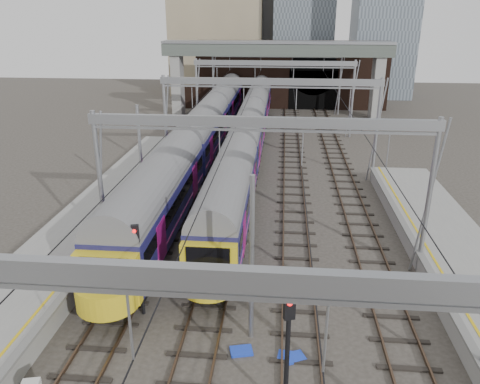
# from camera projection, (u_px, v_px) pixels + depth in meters

# --- Properties ---
(ground) EXTENTS (160.00, 160.00, 0.00)m
(ground) POSITION_uv_depth(u_px,v_px,m) (247.00, 371.00, 17.34)
(ground) COLOR #38332D
(ground) RESTS_ON ground
(platform_left) EXTENTS (4.32, 55.00, 1.12)m
(platform_left) POSITION_uv_depth(u_px,v_px,m) (19.00, 304.00, 20.34)
(platform_left) COLOR gray
(platform_left) RESTS_ON ground
(tracks) EXTENTS (14.40, 80.00, 0.22)m
(tracks) POSITION_uv_depth(u_px,v_px,m) (264.00, 211.00, 31.28)
(tracks) COLOR #4C3828
(tracks) RESTS_ON ground
(overhead_line) EXTENTS (16.80, 80.00, 8.00)m
(overhead_line) POSITION_uv_depth(u_px,v_px,m) (270.00, 97.00, 34.97)
(overhead_line) COLOR gray
(overhead_line) RESTS_ON ground
(retaining_wall) EXTENTS (28.00, 2.75, 9.00)m
(retaining_wall) POSITION_uv_depth(u_px,v_px,m) (287.00, 76.00, 63.96)
(retaining_wall) COLOR black
(retaining_wall) RESTS_ON ground
(overbridge) EXTENTS (28.00, 3.00, 9.25)m
(overbridge) POSITION_uv_depth(u_px,v_px,m) (276.00, 58.00, 57.52)
(overbridge) COLOR gray
(overbridge) RESTS_ON ground
(train_main) EXTENTS (2.59, 60.04, 4.53)m
(train_main) POSITION_uv_depth(u_px,v_px,m) (253.00, 117.00, 48.10)
(train_main) COLOR black
(train_main) RESTS_ON ground
(train_second) EXTENTS (2.80, 48.64, 4.82)m
(train_second) POSITION_uv_depth(u_px,v_px,m) (203.00, 132.00, 41.64)
(train_second) COLOR black
(train_second) RESTS_ON ground
(signal_near_left) EXTENTS (0.34, 0.45, 4.39)m
(signal_near_left) POSITION_uv_depth(u_px,v_px,m) (138.00, 258.00, 19.57)
(signal_near_left) COLOR black
(signal_near_left) RESTS_ON ground
(signal_near_centre) EXTENTS (0.38, 0.46, 4.75)m
(signal_near_centre) POSITION_uv_depth(u_px,v_px,m) (288.00, 340.00, 14.35)
(signal_near_centre) COLOR black
(signal_near_centre) RESTS_ON ground
(equip_cover_a) EXTENTS (0.83, 0.63, 0.09)m
(equip_cover_a) POSITION_uv_depth(u_px,v_px,m) (288.00, 356.00, 18.01)
(equip_cover_a) COLOR blue
(equip_cover_a) RESTS_ON ground
(equip_cover_b) EXTENTS (0.98, 0.80, 0.10)m
(equip_cover_b) POSITION_uv_depth(u_px,v_px,m) (241.00, 351.00, 18.28)
(equip_cover_b) COLOR blue
(equip_cover_b) RESTS_ON ground
(equip_cover_c) EXTENTS (0.99, 0.87, 0.10)m
(equip_cover_c) POSITION_uv_depth(u_px,v_px,m) (294.00, 357.00, 17.93)
(equip_cover_c) COLOR blue
(equip_cover_c) RESTS_ON ground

